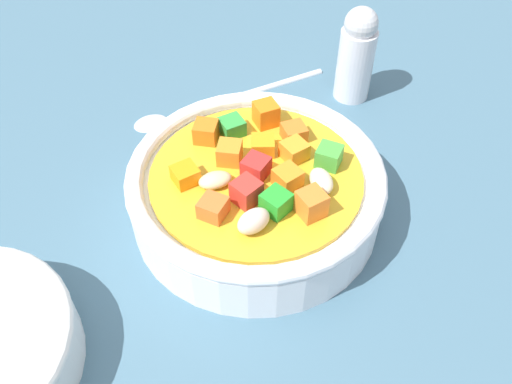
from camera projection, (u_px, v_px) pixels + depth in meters
ground_plane at (256, 220)px, 43.58cm from camera, size 140.00×140.00×2.00cm
soup_bowl_main at (256, 188)px, 40.85cm from camera, size 19.44×19.44×6.17cm
spoon at (211, 102)px, 51.94cm from camera, size 10.37×18.88×0.73cm
pepper_shaker at (356, 54)px, 49.95cm from camera, size 3.44×3.44×9.31cm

